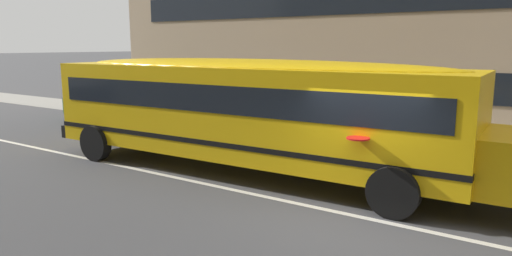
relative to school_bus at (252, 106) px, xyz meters
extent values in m
plane|color=#424244|center=(3.56, -1.50, -1.80)|extent=(400.00, 400.00, 0.00)
cube|color=gray|center=(3.56, 5.98, -1.80)|extent=(120.00, 3.00, 0.01)
cube|color=silver|center=(3.56, -1.50, -1.80)|extent=(110.00, 0.16, 0.01)
cube|color=yellow|center=(-0.26, -0.01, -0.12)|extent=(11.68, 3.02, 2.32)
cube|color=black|center=(-6.14, -0.21, -1.09)|extent=(0.30, 2.64, 0.38)
cube|color=black|center=(-0.26, -0.01, 0.30)|extent=(10.99, 3.04, 0.67)
cube|color=black|center=(-0.26, -0.01, -0.80)|extent=(11.70, 3.05, 0.13)
ellipsoid|color=yellow|center=(-0.26, -0.01, 1.04)|extent=(11.21, 2.80, 0.38)
cylinder|color=red|center=(3.50, -1.39, -0.23)|extent=(0.48, 0.48, 0.03)
cylinder|color=black|center=(4.10, 1.46, -1.28)|extent=(1.06, 0.33, 1.05)
cylinder|color=black|center=(4.19, -1.18, -1.28)|extent=(1.06, 0.33, 1.05)
cylinder|color=black|center=(-4.71, 1.16, -1.28)|extent=(1.06, 0.33, 1.05)
cylinder|color=black|center=(-4.62, -1.47, -1.28)|extent=(1.06, 0.33, 1.05)
cube|color=#236038|center=(-10.41, 3.47, -1.15)|extent=(3.90, 1.70, 0.70)
cube|color=black|center=(-10.56, 3.47, -0.48)|extent=(2.20, 1.56, 0.64)
cylinder|color=black|center=(-9.11, 4.32, -1.50)|extent=(0.60, 0.18, 0.60)
cylinder|color=black|center=(-9.11, 2.62, -1.50)|extent=(0.60, 0.18, 0.60)
cylinder|color=black|center=(-11.71, 4.33, -1.50)|extent=(0.60, 0.18, 0.60)
cylinder|color=black|center=(-11.71, 2.63, -1.50)|extent=(0.60, 0.18, 0.60)
cube|color=black|center=(-2.54, 7.46, 0.12)|extent=(17.80, 0.04, 1.10)
cube|color=black|center=(-2.54, 7.46, 3.32)|extent=(17.80, 0.04, 1.10)
camera|label=1|loc=(6.85, -9.99, 1.58)|focal=32.62mm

